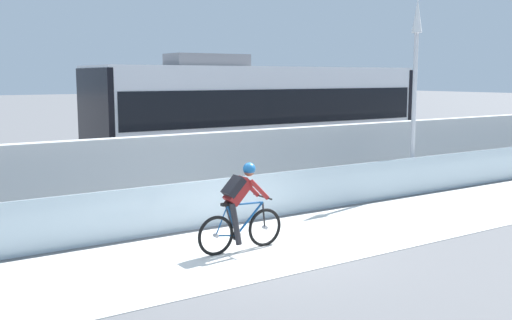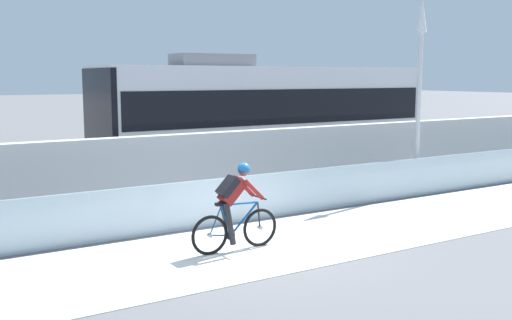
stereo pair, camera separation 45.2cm
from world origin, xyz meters
The scene contains 9 objects.
ground_plane centered at (0.00, 0.00, 0.00)m, with size 200.00×200.00×0.00m, color slate.
bike_path_deck centered at (0.00, 0.00, 0.01)m, with size 32.00×3.20×0.01m, color silver.
glass_parapet centered at (0.00, 1.85, 0.50)m, with size 32.00×0.05×1.01m, color silver.
concrete_barrier_wall centered at (0.00, 3.65, 0.90)m, with size 32.00×0.36×1.81m, color silver.
tram_rail_near centered at (0.00, 6.13, 0.00)m, with size 32.00×0.08×0.01m, color #595654.
tram_rail_far centered at (0.00, 7.57, 0.00)m, with size 32.00×0.08×0.01m, color #595654.
tram centered at (4.80, 6.85, 1.89)m, with size 11.06×2.54×3.81m.
cyclist_on_bike centered at (-0.33, 0.00, 0.80)m, with size 1.77×0.58×1.61m.
lamp_post_antenna centered at (6.57, 2.15, 3.29)m, with size 0.28×0.28×5.20m.
Camera 1 is at (-5.94, -8.92, 3.15)m, focal length 41.90 mm.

